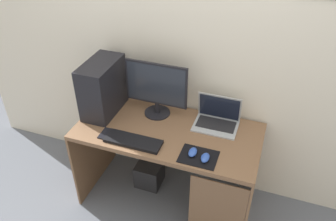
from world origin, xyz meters
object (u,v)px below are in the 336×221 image
object	(u,v)px
pc_tower	(103,88)
mouse_right	(205,158)
subwoofer	(149,174)
keyboard	(133,141)
cell_phone	(106,134)
monitor	(156,89)
mouse_left	(193,152)
laptop	(217,119)

from	to	relation	value
pc_tower	mouse_right	bearing A→B (deg)	-17.99
mouse_right	subwoofer	bearing A→B (deg)	149.38
pc_tower	keyboard	world-z (taller)	pc_tower
cell_phone	subwoofer	bearing A→B (deg)	56.86
keyboard	mouse_right	size ratio (longest dim) A/B	4.38
monitor	mouse_left	xyz separation A→B (m)	(0.41, -0.37, -0.22)
pc_tower	monitor	xyz separation A→B (m)	(0.42, 0.09, 0.02)
keyboard	mouse_left	world-z (taller)	mouse_left
keyboard	monitor	bearing A→B (deg)	84.88
subwoofer	mouse_left	bearing A→B (deg)	-33.36
keyboard	cell_phone	world-z (taller)	keyboard
pc_tower	monitor	distance (m)	0.43
pc_tower	mouse_left	distance (m)	0.89
mouse_left	cell_phone	size ratio (longest dim) A/B	0.74
pc_tower	mouse_right	xyz separation A→B (m)	(0.92, -0.30, -0.20)
keyboard	cell_phone	bearing A→B (deg)	175.98
laptop	subwoofer	world-z (taller)	laptop
pc_tower	mouse_right	world-z (taller)	pc_tower
pc_tower	keyboard	size ratio (longest dim) A/B	1.03
pc_tower	subwoofer	xyz separation A→B (m)	(0.35, 0.04, -0.87)
laptop	mouse_left	distance (m)	0.40
pc_tower	monitor	world-z (taller)	monitor
monitor	keyboard	bearing A→B (deg)	-95.12
laptop	keyboard	xyz separation A→B (m)	(-0.52, -0.41, -0.04)
keyboard	mouse_left	distance (m)	0.44
pc_tower	cell_phone	distance (m)	0.38
subwoofer	monitor	bearing A→B (deg)	42.32
laptop	subwoofer	xyz separation A→B (m)	(-0.55, -0.08, -0.70)
monitor	laptop	xyz separation A→B (m)	(0.48, 0.02, -0.19)
keyboard	cell_phone	xyz separation A→B (m)	(-0.23, 0.02, -0.01)
monitor	cell_phone	xyz separation A→B (m)	(-0.27, -0.37, -0.23)
laptop	keyboard	bearing A→B (deg)	-141.62
monitor	mouse_right	distance (m)	0.67
mouse_left	subwoofer	size ratio (longest dim) A/B	0.43
laptop	cell_phone	size ratio (longest dim) A/B	2.56
subwoofer	mouse_right	bearing A→B (deg)	-30.62
keyboard	subwoofer	world-z (taller)	keyboard
keyboard	mouse_left	size ratio (longest dim) A/B	4.38
cell_phone	pc_tower	bearing A→B (deg)	118.09
mouse_left	subwoofer	distance (m)	0.88
mouse_left	keyboard	bearing A→B (deg)	-177.40
laptop	pc_tower	bearing A→B (deg)	-172.52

